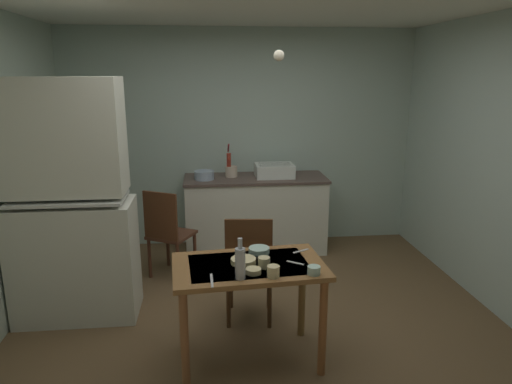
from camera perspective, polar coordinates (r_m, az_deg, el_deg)
The scene contains 22 objects.
ground_plane at distance 4.04m, azimuth 0.71°, elevation -16.50°, with size 5.28×5.28×0.00m, color brown.
wall_back at distance 5.70m, azimuth -1.84°, elevation 6.53°, with size 4.26×0.10×2.58m, color #AEC5B6.
hutch_cabinet at distance 4.19m, azimuth -21.68°, elevation -2.11°, with size 1.01×0.51×2.04m.
counter_cabinet at distance 5.53m, azimuth -0.08°, elevation -2.67°, with size 1.65×0.64×0.89m.
sink_basin at distance 5.43m, azimuth 2.26°, elevation 2.67°, with size 0.44×0.34×0.15m.
hand_pump at distance 5.41m, azimuth -3.34°, elevation 3.60°, with size 0.05×0.27×0.39m.
mixing_bowl_counter at distance 5.33m, azimuth -6.35°, elevation 2.06°, with size 0.22×0.22×0.10m, color #9EB2C6.
stoneware_crock at distance 5.44m, azimuth -3.04°, elevation 2.51°, with size 0.14×0.14×0.12m, color beige.
dining_table at distance 3.37m, azimuth -0.87°, elevation -10.67°, with size 1.11×0.72×0.76m.
chair_far_side at distance 3.93m, azimuth -0.85°, elevation -9.23°, with size 0.44×0.44×0.95m.
chair_by_counter at distance 4.86m, azimuth -10.75°, elevation -4.80°, with size 0.54×0.54×0.94m.
serving_bowl_wide at distance 3.17m, azimuth -0.31°, elevation -9.63°, with size 0.11×0.11×0.04m, color beige.
soup_bowl_small at distance 3.33m, azimuth -1.55°, elevation -8.42°, with size 0.18×0.18×0.04m, color beige.
sauce_dish at distance 3.51m, azimuth 0.38°, elevation -7.13°, with size 0.16×0.16×0.04m, color #ADD1C1.
mug_dark at distance 3.25m, azimuth 0.98°, elevation -8.61°, with size 0.08×0.08×0.08m, color beige.
teacup_mint at distance 3.11m, azimuth 2.21°, elevation -9.70°, with size 0.08×0.08×0.08m, color beige.
teacup_cream at distance 3.18m, azimuth 7.09°, elevation -9.48°, with size 0.09×0.09×0.06m, color #ADD1C1.
glass_bottle at distance 3.06m, azimuth -1.94°, elevation -8.60°, with size 0.07×0.07×0.28m.
table_knife at distance 3.08m, azimuth -5.43°, elevation -10.73°, with size 0.20×0.02×0.01m, color silver.
teaspoon_near_bowl at distance 3.56m, azimuth 5.50°, elevation -7.20°, with size 0.14×0.02×0.01m, color beige.
teaspoon_by_cup at distance 3.35m, azimuth 4.83°, elevation -8.64°, with size 0.14×0.02×0.01m, color beige.
pendant_bulb at distance 3.52m, azimuth 2.82°, elevation 16.33°, with size 0.08×0.08×0.08m, color #F9EFCC.
Camera 1 is at (-0.41, -3.44, 2.07)m, focal length 32.71 mm.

